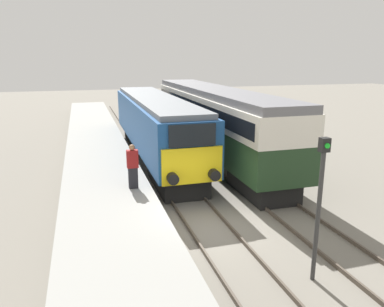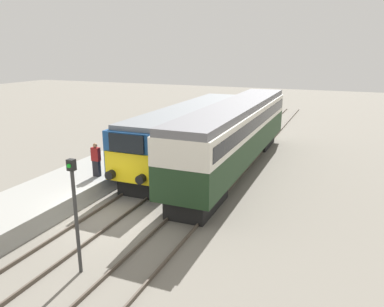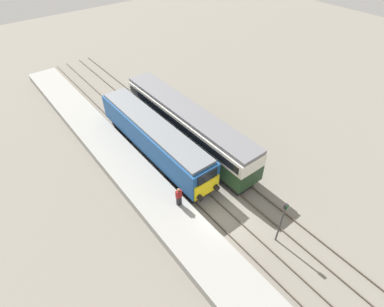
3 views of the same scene
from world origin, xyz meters
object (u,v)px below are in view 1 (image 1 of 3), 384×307
(person_on_platform, at_px, (133,166))
(signal_post, at_px, (320,199))
(passenger_carriage, at_px, (214,116))
(locomotive, at_px, (155,125))

(person_on_platform, bearing_deg, signal_post, -58.40)
(person_on_platform, relative_size, signal_post, 0.45)
(passenger_carriage, height_order, signal_post, passenger_carriage)
(passenger_carriage, relative_size, person_on_platform, 9.65)
(passenger_carriage, distance_m, signal_post, 12.94)
(locomotive, bearing_deg, signal_post, -82.76)
(passenger_carriage, relative_size, signal_post, 4.34)
(locomotive, relative_size, passenger_carriage, 0.91)
(locomotive, distance_m, person_on_platform, 7.32)
(passenger_carriage, height_order, person_on_platform, passenger_carriage)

